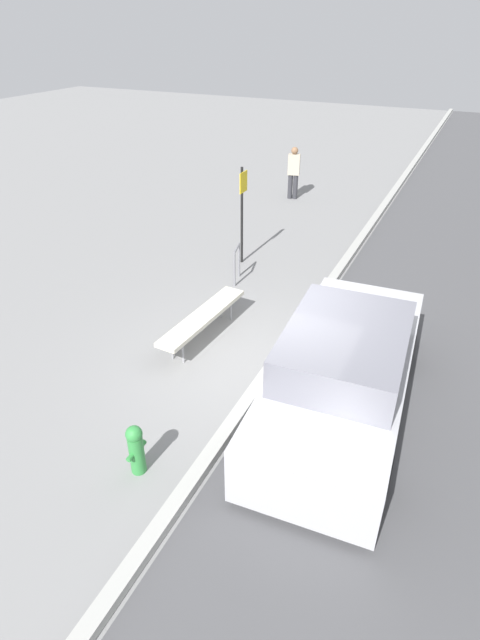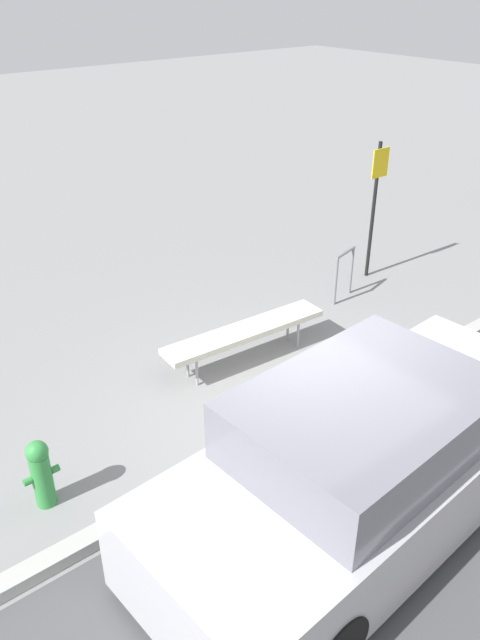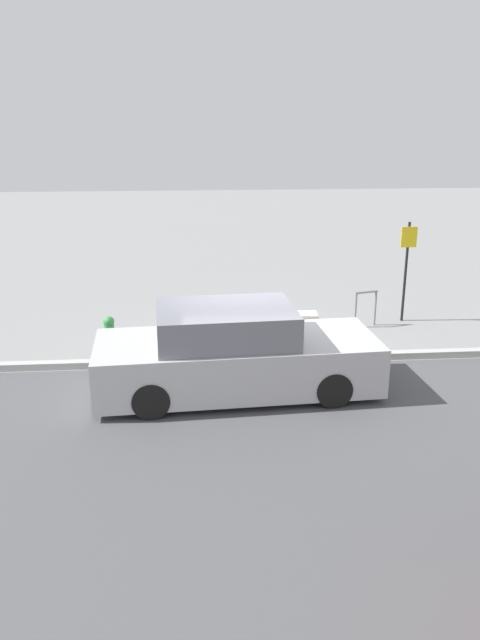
% 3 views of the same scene
% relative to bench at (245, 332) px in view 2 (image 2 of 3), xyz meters
% --- Properties ---
extents(ground_plane, '(60.00, 60.00, 0.00)m').
position_rel_bench_xyz_m(ground_plane, '(-0.47, -1.53, -0.46)').
color(ground_plane, gray).
extents(curb, '(60.00, 0.20, 0.13)m').
position_rel_bench_xyz_m(curb, '(-0.47, -1.53, -0.39)').
color(curb, '#A8A8A3').
rests_on(curb, ground_plane).
extents(bench, '(2.38, 0.58, 0.51)m').
position_rel_bench_xyz_m(bench, '(0.00, 0.00, 0.00)').
color(bench, '#99999E').
rests_on(bench, ground_plane).
extents(bike_rack, '(0.55, 0.18, 0.83)m').
position_rel_bench_xyz_m(bike_rack, '(2.38, 0.46, 0.04)').
color(bike_rack, gray).
rests_on(bike_rack, ground_plane).
extents(sign_post, '(0.36, 0.08, 2.30)m').
position_rel_bench_xyz_m(sign_post, '(3.36, 0.79, 0.93)').
color(sign_post, black).
rests_on(sign_post, ground_plane).
extents(fire_hydrant, '(0.36, 0.22, 0.77)m').
position_rel_bench_xyz_m(fire_hydrant, '(-3.16, -0.77, -0.05)').
color(fire_hydrant, '#338C3F').
rests_on(fire_hydrant, ground_plane).
extents(parked_car_near, '(4.85, 2.07, 1.52)m').
position_rel_bench_xyz_m(parked_car_near, '(-0.81, -2.83, 0.22)').
color(parked_car_near, black).
rests_on(parked_car_near, ground_plane).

